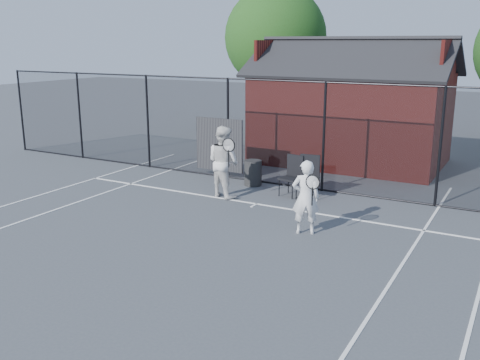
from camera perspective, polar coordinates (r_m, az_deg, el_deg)
The scene contains 10 objects.
ground at distance 11.17m, azimuth -5.30°, elevation -6.53°, with size 80.00×80.00×0.00m, color #43474D.
court_lines at distance 10.19m, azimuth -9.51°, elevation -8.77°, with size 11.02×18.00×0.01m.
fence at distance 15.17m, azimuth 4.27°, elevation 4.77°, with size 22.04×3.00×3.00m.
clubhouse at distance 18.56m, azimuth 11.79°, elevation 6.79°, with size 6.50×4.36×4.19m.
tree_left at distance 24.43m, azimuth 3.81°, elevation 14.91°, with size 4.48×4.48×6.44m.
player_front at distance 11.42m, azimuth 7.03°, elevation -1.83°, with size 0.77×0.63×1.61m.
player_back at distance 14.07m, azimuth -1.78°, elevation 1.98°, with size 1.11×0.96×1.90m.
chair_left at distance 14.25m, azimuth 5.41°, elevation 0.36°, with size 0.51×0.53×1.06m, color black.
chair_right at distance 14.07m, azimuth 7.19°, elevation 0.22°, with size 0.53×0.55×1.11m, color black.
waste_bin at distance 15.31m, azimuth 1.40°, elevation 0.76°, with size 0.50×0.50×0.73m, color #262626.
Camera 1 is at (5.92, -8.59, 3.99)m, focal length 40.00 mm.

